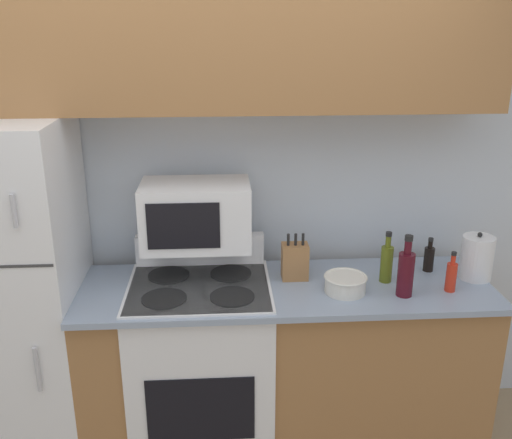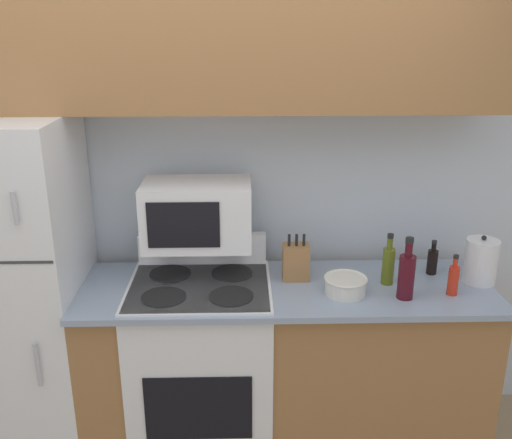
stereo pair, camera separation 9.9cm
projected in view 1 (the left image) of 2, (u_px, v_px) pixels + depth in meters
wall_back at (210, 196)px, 3.03m from camera, size 8.00×0.05×2.55m
lower_cabinets at (285, 366)px, 2.95m from camera, size 2.01×0.62×0.94m
refrigerator at (4, 300)px, 2.76m from camera, size 0.74×0.67×1.76m
upper_cabinets at (204, 32)px, 2.56m from camera, size 2.74×0.36×0.71m
stove at (202, 367)px, 2.91m from camera, size 0.69×0.61×1.11m
microwave at (196, 215)px, 2.76m from camera, size 0.52×0.33×0.32m
knife_block at (295, 261)px, 2.83m from camera, size 0.13×0.09×0.24m
bowl at (345, 283)px, 2.70m from camera, size 0.21×0.21×0.08m
bottle_soy_sauce at (429, 258)px, 2.92m from camera, size 0.05×0.05×0.18m
bottle_olive_oil at (387, 262)px, 2.80m from camera, size 0.06×0.06×0.26m
bottle_wine_red at (406, 272)px, 2.65m from camera, size 0.08×0.08×0.30m
bottle_hot_sauce at (451, 276)px, 2.70m from camera, size 0.05×0.05×0.20m
kettle at (477, 258)px, 2.83m from camera, size 0.16×0.16×0.24m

